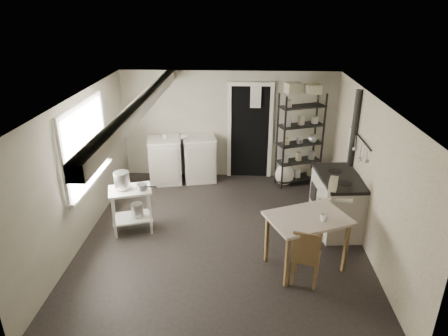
{
  "coord_description": "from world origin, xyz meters",
  "views": [
    {
      "loc": [
        0.28,
        -5.66,
        3.64
      ],
      "look_at": [
        0.0,
        0.3,
        1.1
      ],
      "focal_mm": 32.0,
      "sensor_mm": 36.0,
      "label": 1
    }
  ],
  "objects_px": {
    "work_table": "(305,244)",
    "flour_sack": "(285,175)",
    "stove": "(337,204)",
    "shelf_rack": "(300,141)",
    "chair": "(307,251)",
    "prep_table": "(132,209)",
    "stockpot": "(122,180)",
    "base_cabinets": "(182,160)"
  },
  "relations": [
    {
      "from": "chair",
      "to": "prep_table",
      "type": "bearing_deg",
      "value": 173.42
    },
    {
      "from": "shelf_rack",
      "to": "stove",
      "type": "distance_m",
      "value": 1.87
    },
    {
      "from": "stockpot",
      "to": "chair",
      "type": "xyz_separation_m",
      "value": [
        2.84,
        -1.19,
        -0.45
      ]
    },
    {
      "from": "work_table",
      "to": "flour_sack",
      "type": "height_order",
      "value": "work_table"
    },
    {
      "from": "base_cabinets",
      "to": "stove",
      "type": "relative_size",
      "value": 1.22
    },
    {
      "from": "work_table",
      "to": "chair",
      "type": "bearing_deg",
      "value": -96.09
    },
    {
      "from": "prep_table",
      "to": "chair",
      "type": "bearing_deg",
      "value": -23.71
    },
    {
      "from": "stockpot",
      "to": "shelf_rack",
      "type": "bearing_deg",
      "value": 33.09
    },
    {
      "from": "chair",
      "to": "flour_sack",
      "type": "distance_m",
      "value": 3.12
    },
    {
      "from": "base_cabinets",
      "to": "chair",
      "type": "relative_size",
      "value": 1.7
    },
    {
      "from": "shelf_rack",
      "to": "flour_sack",
      "type": "relative_size",
      "value": 4.13
    },
    {
      "from": "shelf_rack",
      "to": "stove",
      "type": "xyz_separation_m",
      "value": [
        0.45,
        -1.74,
        -0.51
      ]
    },
    {
      "from": "stove",
      "to": "flour_sack",
      "type": "bearing_deg",
      "value": 108.9
    },
    {
      "from": "base_cabinets",
      "to": "stove",
      "type": "bearing_deg",
      "value": -42.93
    },
    {
      "from": "shelf_rack",
      "to": "chair",
      "type": "height_order",
      "value": "shelf_rack"
    },
    {
      "from": "stove",
      "to": "chair",
      "type": "relative_size",
      "value": 1.39
    },
    {
      "from": "shelf_rack",
      "to": "work_table",
      "type": "bearing_deg",
      "value": -116.02
    },
    {
      "from": "shelf_rack",
      "to": "work_table",
      "type": "distance_m",
      "value": 2.95
    },
    {
      "from": "stockpot",
      "to": "base_cabinets",
      "type": "distance_m",
      "value": 2.23
    },
    {
      "from": "stockpot",
      "to": "shelf_rack",
      "type": "distance_m",
      "value": 3.72
    },
    {
      "from": "prep_table",
      "to": "work_table",
      "type": "height_order",
      "value": "work_table"
    },
    {
      "from": "stockpot",
      "to": "stove",
      "type": "xyz_separation_m",
      "value": [
        3.56,
        0.29,
        -0.5
      ]
    },
    {
      "from": "flour_sack",
      "to": "stove",
      "type": "bearing_deg",
      "value": -66.01
    },
    {
      "from": "stockpot",
      "to": "flour_sack",
      "type": "height_order",
      "value": "stockpot"
    },
    {
      "from": "stove",
      "to": "flour_sack",
      "type": "distance_m",
      "value": 1.79
    },
    {
      "from": "stockpot",
      "to": "prep_table",
      "type": "bearing_deg",
      "value": 3.1
    },
    {
      "from": "base_cabinets",
      "to": "prep_table",
      "type": "bearing_deg",
      "value": -116.42
    },
    {
      "from": "stockpot",
      "to": "chair",
      "type": "distance_m",
      "value": 3.11
    },
    {
      "from": "flour_sack",
      "to": "prep_table",
      "type": "bearing_deg",
      "value": -144.97
    },
    {
      "from": "prep_table",
      "to": "flour_sack",
      "type": "distance_m",
      "value": 3.33
    },
    {
      "from": "shelf_rack",
      "to": "chair",
      "type": "bearing_deg",
      "value": -116.15
    },
    {
      "from": "chair",
      "to": "flour_sack",
      "type": "bearing_deg",
      "value": 107.09
    },
    {
      "from": "prep_table",
      "to": "stove",
      "type": "distance_m",
      "value": 3.46
    },
    {
      "from": "chair",
      "to": "flour_sack",
      "type": "xyz_separation_m",
      "value": [
        0.0,
        3.11,
        -0.24
      ]
    },
    {
      "from": "prep_table",
      "to": "work_table",
      "type": "distance_m",
      "value": 2.89
    },
    {
      "from": "shelf_rack",
      "to": "prep_table",
      "type": "bearing_deg",
      "value": -167.24
    },
    {
      "from": "chair",
      "to": "flour_sack",
      "type": "relative_size",
      "value": 1.84
    },
    {
      "from": "prep_table",
      "to": "work_table",
      "type": "bearing_deg",
      "value": -17.34
    },
    {
      "from": "stockpot",
      "to": "base_cabinets",
      "type": "height_order",
      "value": "stockpot"
    },
    {
      "from": "shelf_rack",
      "to": "chair",
      "type": "xyz_separation_m",
      "value": [
        -0.28,
        -3.22,
        -0.46
      ]
    },
    {
      "from": "prep_table",
      "to": "shelf_rack",
      "type": "distance_m",
      "value": 3.66
    },
    {
      "from": "base_cabinets",
      "to": "flour_sack",
      "type": "height_order",
      "value": "base_cabinets"
    }
  ]
}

